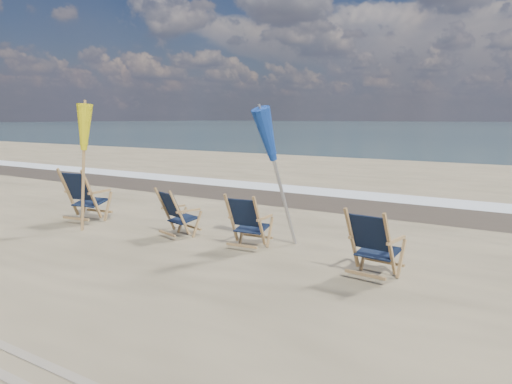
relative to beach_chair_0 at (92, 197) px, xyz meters
The scene contains 8 objects.
surf_foam 7.49m from the beach_chair_0, 60.94° to the left, with size 200.00×1.40×0.01m, color silver.
wet_sand_strip 6.22m from the beach_chair_0, 54.19° to the left, with size 200.00×2.60×0.00m, color #42362A.
beach_chair_0 is the anchor object (origin of this frame).
beach_chair_1 2.34m from the beach_chair_0, ahead, with size 0.57×0.64×0.89m, color black, non-canonical shape.
beach_chair_2 3.90m from the beach_chair_0, ahead, with size 0.59×0.66×0.92m, color black, non-canonical shape.
beach_chair_3 6.13m from the beach_chair_0, ahead, with size 0.61×0.69×0.96m, color black, non-canonical shape.
umbrella_yellow 1.34m from the beach_chair_0, 52.66° to the right, with size 0.30×0.30×2.34m.
umbrella_blue 4.27m from the beach_chair_0, ahead, with size 0.30×0.30×2.38m.
Camera 1 is at (4.47, -4.55, 2.12)m, focal length 35.00 mm.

